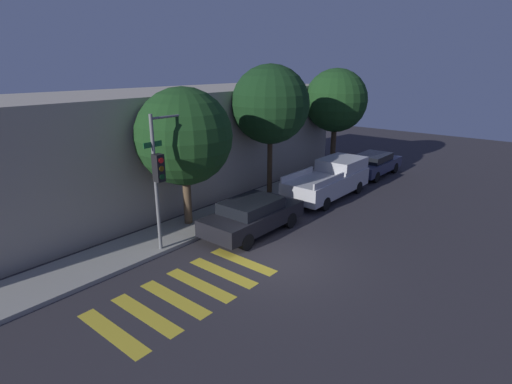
% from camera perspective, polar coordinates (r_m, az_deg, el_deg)
% --- Properties ---
extents(ground_plane, '(60.00, 60.00, 0.00)m').
position_cam_1_polar(ground_plane, '(13.47, 2.72, -9.80)').
color(ground_plane, '#2D2B30').
extents(sidewalk, '(26.00, 2.13, 0.14)m').
position_cam_1_polar(sidewalk, '(16.11, -9.52, -4.99)').
color(sidewalk, gray).
rests_on(sidewalk, ground).
extents(building_row, '(26.00, 6.00, 5.07)m').
position_cam_1_polar(building_row, '(18.89, -18.90, 5.50)').
color(building_row, '#A89E8E').
rests_on(building_row, ground).
extents(crosswalk, '(5.25, 2.60, 0.00)m').
position_cam_1_polar(crosswalk, '(11.97, -9.75, -13.82)').
color(crosswalk, gold).
rests_on(crosswalk, ground).
extents(traffic_light_pole, '(1.93, 0.56, 4.76)m').
position_cam_1_polar(traffic_light_pole, '(13.49, -12.97, 4.49)').
color(traffic_light_pole, slate).
rests_on(traffic_light_pole, ground).
extents(sedan_near_corner, '(4.33, 1.85, 1.35)m').
position_cam_1_polar(sedan_near_corner, '(15.32, -0.50, -3.32)').
color(sedan_near_corner, black).
rests_on(sedan_near_corner, ground).
extents(pickup_truck, '(5.24, 1.99, 1.72)m').
position_cam_1_polar(pickup_truck, '(19.92, 10.50, 1.82)').
color(pickup_truck, '#BCBCC1').
rests_on(pickup_truck, ground).
extents(sedan_middle, '(4.36, 1.77, 1.29)m').
position_cam_1_polar(sedan_middle, '(24.43, 16.42, 3.89)').
color(sedan_middle, '#2D3351').
rests_on(sedan_middle, ground).
extents(tree_near_corner, '(3.70, 3.70, 5.49)m').
position_cam_1_polar(tree_near_corner, '(15.44, -10.26, 7.76)').
color(tree_near_corner, brown).
rests_on(tree_near_corner, ground).
extents(tree_midblock, '(3.70, 3.70, 6.30)m').
position_cam_1_polar(tree_midblock, '(19.18, 2.07, 12.36)').
color(tree_midblock, '#42301E').
rests_on(tree_midblock, ground).
extents(tree_far_end, '(3.67, 3.67, 6.08)m').
position_cam_1_polar(tree_far_end, '(24.47, 11.34, 12.67)').
color(tree_far_end, '#4C3823').
rests_on(tree_far_end, ground).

